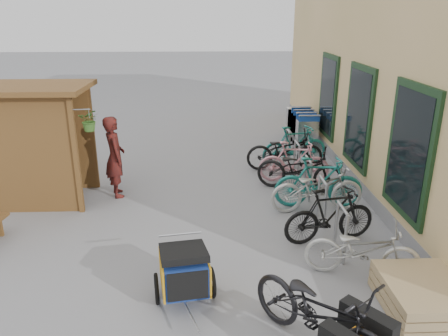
{
  "coord_description": "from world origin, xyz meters",
  "views": [
    {
      "loc": [
        0.2,
        -6.12,
        3.71
      ],
      "look_at": [
        0.5,
        1.5,
        1.0
      ],
      "focal_mm": 35.0,
      "sensor_mm": 36.0,
      "label": 1
    }
  ],
  "objects_px": {
    "pallet_stack": "(423,296)",
    "person_kiosk": "(115,157)",
    "child_trailer": "(184,270)",
    "cargo_bike": "(323,315)",
    "bike_4": "(300,169)",
    "bike_3": "(319,183)",
    "bike_2": "(317,188)",
    "kiosk": "(33,128)",
    "shopping_carts": "(301,122)",
    "bike_6": "(285,150)",
    "bike_7": "(295,146)",
    "bike_1": "(330,215)",
    "bike_0": "(362,250)",
    "bike_5": "(294,162)"
  },
  "relations": [
    {
      "from": "pallet_stack",
      "to": "person_kiosk",
      "type": "bearing_deg",
      "value": 139.42
    },
    {
      "from": "child_trailer",
      "to": "cargo_bike",
      "type": "bearing_deg",
      "value": -42.97
    },
    {
      "from": "person_kiosk",
      "to": "bike_4",
      "type": "xyz_separation_m",
      "value": [
        3.96,
        0.14,
        -0.37
      ]
    },
    {
      "from": "pallet_stack",
      "to": "bike_3",
      "type": "relative_size",
      "value": 0.68
    },
    {
      "from": "bike_2",
      "to": "kiosk",
      "type": "bearing_deg",
      "value": 77.78
    },
    {
      "from": "shopping_carts",
      "to": "bike_2",
      "type": "bearing_deg",
      "value": -98.0
    },
    {
      "from": "child_trailer",
      "to": "bike_4",
      "type": "relative_size",
      "value": 0.75
    },
    {
      "from": "cargo_bike",
      "to": "person_kiosk",
      "type": "relative_size",
      "value": 1.13
    },
    {
      "from": "person_kiosk",
      "to": "bike_2",
      "type": "relative_size",
      "value": 0.94
    },
    {
      "from": "bike_6",
      "to": "bike_7",
      "type": "distance_m",
      "value": 0.42
    },
    {
      "from": "pallet_stack",
      "to": "bike_6",
      "type": "xyz_separation_m",
      "value": [
        -0.89,
        5.55,
        0.29
      ]
    },
    {
      "from": "pallet_stack",
      "to": "cargo_bike",
      "type": "height_order",
      "value": "cargo_bike"
    },
    {
      "from": "pallet_stack",
      "to": "shopping_carts",
      "type": "height_order",
      "value": "shopping_carts"
    },
    {
      "from": "kiosk",
      "to": "bike_3",
      "type": "bearing_deg",
      "value": -5.96
    },
    {
      "from": "bike_1",
      "to": "bike_2",
      "type": "height_order",
      "value": "bike_1"
    },
    {
      "from": "kiosk",
      "to": "person_kiosk",
      "type": "xyz_separation_m",
      "value": [
        1.53,
        0.2,
        -0.69
      ]
    },
    {
      "from": "bike_1",
      "to": "bike_6",
      "type": "distance_m",
      "value": 3.67
    },
    {
      "from": "child_trailer",
      "to": "person_kiosk",
      "type": "height_order",
      "value": "person_kiosk"
    },
    {
      "from": "kiosk",
      "to": "bike_3",
      "type": "relative_size",
      "value": 1.42
    },
    {
      "from": "shopping_carts",
      "to": "bike_0",
      "type": "height_order",
      "value": "shopping_carts"
    },
    {
      "from": "bike_0",
      "to": "bike_5",
      "type": "xyz_separation_m",
      "value": [
        -0.27,
        3.87,
        0.05
      ]
    },
    {
      "from": "bike_0",
      "to": "bike_2",
      "type": "xyz_separation_m",
      "value": [
        -0.13,
        2.27,
        0.04
      ]
    },
    {
      "from": "bike_1",
      "to": "bike_3",
      "type": "distance_m",
      "value": 1.41
    },
    {
      "from": "pallet_stack",
      "to": "child_trailer",
      "type": "height_order",
      "value": "child_trailer"
    },
    {
      "from": "kiosk",
      "to": "bike_6",
      "type": "relative_size",
      "value": 1.31
    },
    {
      "from": "bike_0",
      "to": "bike_3",
      "type": "bearing_deg",
      "value": 15.45
    },
    {
      "from": "bike_5",
      "to": "bike_7",
      "type": "bearing_deg",
      "value": -5.63
    },
    {
      "from": "bike_1",
      "to": "bike_4",
      "type": "bearing_deg",
      "value": -10.54
    },
    {
      "from": "child_trailer",
      "to": "bike_6",
      "type": "distance_m",
      "value": 5.64
    },
    {
      "from": "bike_7",
      "to": "bike_2",
      "type": "bearing_deg",
      "value": 165.17
    },
    {
      "from": "child_trailer",
      "to": "cargo_bike",
      "type": "height_order",
      "value": "cargo_bike"
    },
    {
      "from": "bike_1",
      "to": "kiosk",
      "type": "bearing_deg",
      "value": 58.73
    },
    {
      "from": "child_trailer",
      "to": "bike_4",
      "type": "distance_m",
      "value": 4.5
    },
    {
      "from": "kiosk",
      "to": "bike_7",
      "type": "height_order",
      "value": "kiosk"
    },
    {
      "from": "shopping_carts",
      "to": "bike_5",
      "type": "relative_size",
      "value": 1.27
    },
    {
      "from": "person_kiosk",
      "to": "bike_4",
      "type": "bearing_deg",
      "value": -108.21
    },
    {
      "from": "kiosk",
      "to": "bike_5",
      "type": "relative_size",
      "value": 1.54
    },
    {
      "from": "cargo_bike",
      "to": "person_kiosk",
      "type": "height_order",
      "value": "person_kiosk"
    },
    {
      "from": "shopping_carts",
      "to": "bike_2",
      "type": "height_order",
      "value": "shopping_carts"
    },
    {
      "from": "bike_7",
      "to": "bike_3",
      "type": "bearing_deg",
      "value": 166.7
    },
    {
      "from": "child_trailer",
      "to": "bike_2",
      "type": "bearing_deg",
      "value": 38.43
    },
    {
      "from": "bike_4",
      "to": "bike_5",
      "type": "distance_m",
      "value": 0.49
    },
    {
      "from": "bike_1",
      "to": "bike_4",
      "type": "distance_m",
      "value": 2.33
    },
    {
      "from": "cargo_bike",
      "to": "kiosk",
      "type": "bearing_deg",
      "value": 97.96
    },
    {
      "from": "pallet_stack",
      "to": "bike_3",
      "type": "height_order",
      "value": "bike_3"
    },
    {
      "from": "person_kiosk",
      "to": "bike_7",
      "type": "distance_m",
      "value": 4.54
    },
    {
      "from": "bike_4",
      "to": "shopping_carts",
      "type": "bearing_deg",
      "value": 6.89
    },
    {
      "from": "kiosk",
      "to": "bike_6",
      "type": "bearing_deg",
      "value": 17.26
    },
    {
      "from": "shopping_carts",
      "to": "cargo_bike",
      "type": "bearing_deg",
      "value": -100.07
    },
    {
      "from": "cargo_bike",
      "to": "bike_3",
      "type": "height_order",
      "value": "bike_3"
    }
  ]
}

